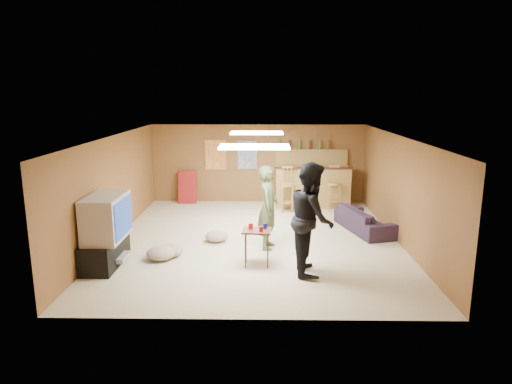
{
  "coord_description": "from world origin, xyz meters",
  "views": [
    {
      "loc": [
        0.16,
        -9.3,
        3.09
      ],
      "look_at": [
        0.0,
        0.2,
        1.0
      ],
      "focal_mm": 32.0,
      "sensor_mm": 36.0,
      "label": 1
    }
  ],
  "objects_px": {
    "tv_body": "(106,217)",
    "sofa": "(364,220)",
    "person_olive": "(268,207)",
    "person_black": "(311,218)",
    "bar_counter": "(312,187)",
    "tray_table": "(257,248)"
  },
  "relations": [
    {
      "from": "sofa",
      "to": "tray_table",
      "type": "height_order",
      "value": "tray_table"
    },
    {
      "from": "sofa",
      "to": "tv_body",
      "type": "bearing_deg",
      "value": 97.81
    },
    {
      "from": "person_black",
      "to": "bar_counter",
      "type": "bearing_deg",
      "value": -6.44
    },
    {
      "from": "person_black",
      "to": "tray_table",
      "type": "xyz_separation_m",
      "value": [
        -0.94,
        0.29,
        -0.64
      ]
    },
    {
      "from": "person_black",
      "to": "sofa",
      "type": "distance_m",
      "value": 2.93
    },
    {
      "from": "bar_counter",
      "to": "tray_table",
      "type": "height_order",
      "value": "bar_counter"
    },
    {
      "from": "tv_body",
      "to": "person_black",
      "type": "xyz_separation_m",
      "value": [
        3.64,
        -0.25,
        0.07
      ]
    },
    {
      "from": "tray_table",
      "to": "bar_counter",
      "type": "bearing_deg",
      "value": 71.72
    },
    {
      "from": "bar_counter",
      "to": "tray_table",
      "type": "distance_m",
      "value": 4.65
    },
    {
      "from": "person_olive",
      "to": "sofa",
      "type": "xyz_separation_m",
      "value": [
        2.19,
        1.2,
        -0.58
      ]
    },
    {
      "from": "person_black",
      "to": "sofa",
      "type": "xyz_separation_m",
      "value": [
        1.46,
        2.43,
        -0.71
      ]
    },
    {
      "from": "tv_body",
      "to": "person_olive",
      "type": "relative_size",
      "value": 0.65
    },
    {
      "from": "person_black",
      "to": "tv_body",
      "type": "bearing_deg",
      "value": 85.86
    },
    {
      "from": "sofa",
      "to": "tray_table",
      "type": "relative_size",
      "value": 2.66
    },
    {
      "from": "bar_counter",
      "to": "sofa",
      "type": "relative_size",
      "value": 1.12
    },
    {
      "from": "tv_body",
      "to": "sofa",
      "type": "distance_m",
      "value": 5.58
    },
    {
      "from": "sofa",
      "to": "tray_table",
      "type": "bearing_deg",
      "value": 116.38
    },
    {
      "from": "tv_body",
      "to": "tray_table",
      "type": "height_order",
      "value": "tv_body"
    },
    {
      "from": "person_olive",
      "to": "bar_counter",
      "type": "bearing_deg",
      "value": -12.27
    },
    {
      "from": "person_olive",
      "to": "sofa",
      "type": "height_order",
      "value": "person_olive"
    },
    {
      "from": "bar_counter",
      "to": "sofa",
      "type": "height_order",
      "value": "bar_counter"
    },
    {
      "from": "bar_counter",
      "to": "sofa",
      "type": "bearing_deg",
      "value": -67.31
    }
  ]
}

